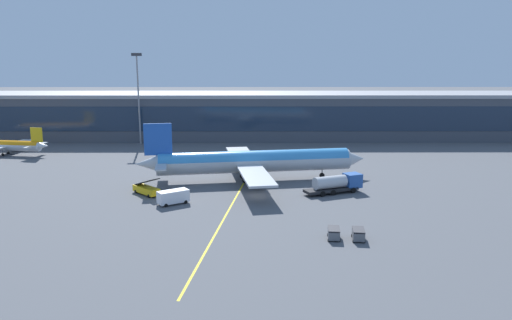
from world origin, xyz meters
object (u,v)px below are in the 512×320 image
object	(u,v)px
belt_loader	(146,189)
main_airliner	(254,161)
baggage_cart_0	(334,233)
crew_van	(174,196)
commuter_jet_far	(1,145)
fuel_tanker	(337,183)
baggage_cart_1	(358,234)

from	to	relation	value
belt_loader	main_airliner	bearing A→B (deg)	28.28
main_airliner	baggage_cart_0	xyz separation A→B (m)	(10.58, -31.94, -3.03)
main_airliner	belt_loader	xyz separation A→B (m)	(-18.89, -10.16, -2.82)
crew_van	commuter_jet_far	distance (m)	65.50
main_airliner	belt_loader	distance (m)	21.63
fuel_tanker	main_airliner	bearing A→B (deg)	148.00
fuel_tanker	crew_van	distance (m)	28.71
fuel_tanker	commuter_jet_far	xyz separation A→B (m)	(-77.82, 35.76, 0.75)
belt_loader	baggage_cart_0	world-z (taller)	belt_loader
baggage_cart_0	crew_van	bearing A→B (deg)	145.95
fuel_tanker	baggage_cart_0	xyz separation A→B (m)	(-4.21, -22.69, -0.96)
baggage_cart_0	baggage_cart_1	size ratio (longest dim) A/B	1.00
crew_van	commuter_jet_far	world-z (taller)	commuter_jet_far
crew_van	belt_loader	distance (m)	8.15
crew_van	baggage_cart_1	world-z (taller)	crew_van
main_airliner	baggage_cart_1	xyz separation A→B (m)	(13.76, -32.32, -3.03)
fuel_tanker	crew_van	size ratio (longest dim) A/B	2.05
fuel_tanker	commuter_jet_far	size ratio (longest dim) A/B	0.42
main_airliner	fuel_tanker	size ratio (longest dim) A/B	4.14
belt_loader	baggage_cart_0	distance (m)	36.65
fuel_tanker	baggage_cart_0	world-z (taller)	fuel_tanker
fuel_tanker	commuter_jet_far	world-z (taller)	commuter_jet_far
belt_loader	fuel_tanker	bearing A→B (deg)	1.55
crew_van	commuter_jet_far	bearing A→B (deg)	139.63
baggage_cart_0	fuel_tanker	bearing A→B (deg)	79.48
fuel_tanker	commuter_jet_far	bearing A→B (deg)	155.32
main_airliner	commuter_jet_far	xyz separation A→B (m)	(-63.02, 26.51, -1.32)
main_airliner	belt_loader	world-z (taller)	main_airliner
main_airliner	baggage_cart_0	distance (m)	33.78
main_airliner	belt_loader	size ratio (longest dim) A/B	7.78
belt_loader	baggage_cart_1	xyz separation A→B (m)	(32.65, -22.16, -0.21)
main_airliner	crew_van	xyz separation A→B (m)	(-13.13, -15.91, -2.50)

